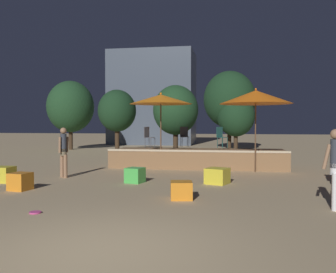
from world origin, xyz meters
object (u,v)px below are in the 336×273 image
cube_seat_1 (135,175)px  cube_seat_4 (4,174)px  background_tree_2 (176,110)px  background_tree_0 (230,100)px  patio_umbrella_0 (256,97)px  cube_seat_5 (217,176)px  cube_seat_2 (181,190)px  person_0 (335,166)px  background_tree_3 (70,107)px  bistro_chair_2 (184,135)px  frisbee_disc (35,212)px  background_tree_4 (236,116)px  bistro_chair_1 (221,135)px  cube_seat_3 (20,181)px  bistro_chair_0 (148,135)px  patio_umbrella_1 (161,99)px  background_tree_1 (117,111)px  person_2 (64,151)px

cube_seat_1 → cube_seat_4: (-4.09, -0.60, 0.01)m
background_tree_2 → background_tree_0: bearing=65.7°
patio_umbrella_0 → cube_seat_5: (-1.31, -3.01, -2.60)m
cube_seat_2 → person_0: (3.38, -0.58, 0.72)m
background_tree_3 → bistro_chair_2: bearing=-41.7°
frisbee_disc → background_tree_4: bearing=77.4°
background_tree_4 → cube_seat_4: bearing=-115.5°
bistro_chair_1 → frisbee_disc: (-3.51, -9.23, -1.32)m
cube_seat_5 → person_0: bearing=-49.7°
cube_seat_1 → background_tree_4: size_ratio=0.16×
cube_seat_1 → frisbee_disc: size_ratio=2.53×
cube_seat_3 → bistro_chair_0: size_ratio=0.66×
cube_seat_2 → cube_seat_5: size_ratio=0.75×
person_0 → background_tree_0: background_tree_0 is taller
bistro_chair_0 → background_tree_0: 11.91m
cube_seat_1 → cube_seat_3: 3.33m
bistro_chair_2 → background_tree_3: (-9.07, 8.08, 1.67)m
background_tree_0 → background_tree_3: background_tree_0 is taller
patio_umbrella_1 → cube_seat_2: size_ratio=5.10×
bistro_chair_1 → background_tree_1: (-6.56, 6.05, 1.28)m
cube_seat_1 → patio_umbrella_0: bearing=40.2°
person_2 → frisbee_disc: (1.67, -4.86, -0.91)m
patio_umbrella_1 → background_tree_4: 11.65m
cube_seat_2 → background_tree_1: background_tree_1 is taller
person_0 → background_tree_2: size_ratio=0.44×
cube_seat_5 → background_tree_2: size_ratio=0.20×
bistro_chair_2 → frisbee_disc: 9.86m
person_2 → background_tree_3: size_ratio=0.35×
cube_seat_3 → background_tree_0: background_tree_0 is taller
patio_umbrella_1 → background_tree_2: bearing=92.5°
cube_seat_2 → cube_seat_3: cube_seat_3 is taller
person_0 → background_tree_2: (-5.23, 11.98, 1.63)m
cube_seat_4 → patio_umbrella_0: bearing=25.9°
cube_seat_3 → frisbee_disc: cube_seat_3 is taller
cube_seat_4 → bistro_chair_1: bearing=40.5°
cube_seat_5 → cube_seat_1: bearing=-174.7°
person_2 → background_tree_4: 15.31m
bistro_chair_1 → background_tree_0: (0.29, 10.49, 2.18)m
person_0 → cube_seat_1: bearing=71.8°
person_0 → bistro_chair_2: person_0 is taller
bistro_chair_2 → background_tree_3: 12.26m
cube_seat_3 → background_tree_2: 11.50m
bistro_chair_0 → bistro_chair_1: bearing=-54.4°
patio_umbrella_0 → background_tree_0: (-1.06, 12.28, 0.69)m
cube_seat_5 → bistro_chair_2: bistro_chair_2 is taller
cube_seat_2 → background_tree_0: size_ratio=0.11×
background_tree_2 → background_tree_3: size_ratio=0.82×
patio_umbrella_0 → bistro_chair_2: bearing=144.2°
cube_seat_3 → cube_seat_4: 1.76m
background_tree_1 → background_tree_2: bearing=-26.2°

